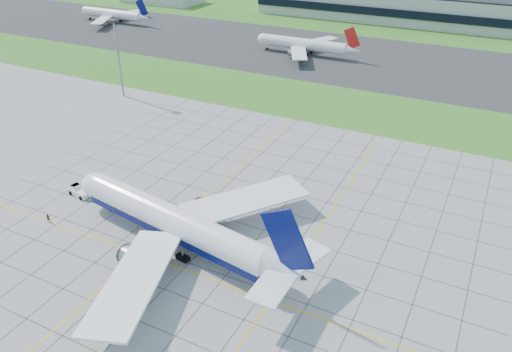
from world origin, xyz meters
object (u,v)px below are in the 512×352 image
(distant_jet_0, at_px, (113,14))
(airliner, at_px, (175,223))
(crew_near, at_px, (48,218))
(pushback_tug, at_px, (79,191))
(distant_jet_1, at_px, (304,44))
(light_mast, at_px, (117,49))

(distant_jet_0, bearing_deg, airliner, -45.78)
(airliner, height_order, crew_near, airliner)
(pushback_tug, relative_size, distant_jet_0, 0.20)
(crew_near, bearing_deg, pushback_tug, 62.90)
(pushback_tug, xyz_separation_m, distant_jet_1, (2.63, 131.03, 3.46))
(airliner, distance_m, pushback_tug, 31.55)
(airliner, distance_m, crew_near, 29.72)
(pushback_tug, distance_m, distant_jet_0, 181.16)
(light_mast, bearing_deg, distant_jet_0, 132.39)
(distant_jet_1, bearing_deg, light_mast, -115.82)
(light_mast, bearing_deg, crew_near, -61.91)
(light_mast, distance_m, crew_near, 77.50)
(distant_jet_0, relative_size, distant_jet_1, 0.97)
(distant_jet_0, bearing_deg, crew_near, -53.24)
(light_mast, height_order, pushback_tug, light_mast)
(pushback_tug, distance_m, distant_jet_1, 131.11)
(pushback_tug, height_order, distant_jet_0, distant_jet_0)
(airliner, bearing_deg, distant_jet_0, 143.40)
(light_mast, relative_size, airliner, 0.44)
(crew_near, distance_m, distant_jet_1, 142.28)
(airliner, xyz_separation_m, distant_jet_1, (-28.23, 136.23, -0.52))
(light_mast, xyz_separation_m, airliner, (64.61, -61.03, -11.18))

